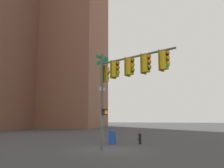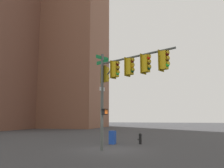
# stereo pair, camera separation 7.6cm
# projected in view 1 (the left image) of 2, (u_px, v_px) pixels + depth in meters

# --- Properties ---
(ground_plane) EXTENTS (200.00, 200.00, 0.00)m
(ground_plane) POSITION_uv_depth(u_px,v_px,m) (109.00, 150.00, 15.47)
(ground_plane) COLOR #38383A
(signal_pole_assembly) EXTENTS (5.30, 3.24, 6.39)m
(signal_pole_assembly) POSITION_uv_depth(u_px,v_px,m) (123.00, 75.00, 14.71)
(signal_pole_assembly) COLOR #4C514C
(signal_pole_assembly) RESTS_ON ground_plane
(fire_hydrant) EXTENTS (0.34, 0.26, 0.87)m
(fire_hydrant) POSITION_uv_depth(u_px,v_px,m) (140.00, 138.00, 19.04)
(fire_hydrant) COLOR black
(fire_hydrant) RESTS_ON ground_plane
(newspaper_box) EXTENTS (0.51, 0.61, 1.05)m
(newspaper_box) POSITION_uv_depth(u_px,v_px,m) (112.00, 137.00, 19.08)
(newspaper_box) COLOR #193FA5
(newspaper_box) RESTS_ON ground_plane
(building_brick_nearside) EXTENTS (23.57, 14.86, 49.75)m
(building_brick_nearside) POSITION_uv_depth(u_px,v_px,m) (54.00, 24.00, 57.82)
(building_brick_nearside) COLOR brown
(building_brick_nearside) RESTS_ON ground_plane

